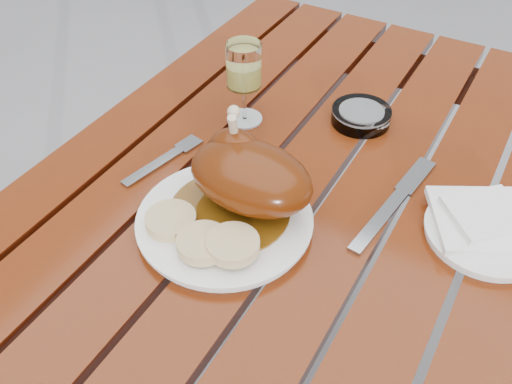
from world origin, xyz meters
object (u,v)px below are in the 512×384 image
wine_glass (244,84)px  ashtray (361,116)px  dinner_plate (225,221)px  side_plate (487,233)px  table (290,308)px

wine_glass → ashtray: 0.22m
dinner_plate → side_plate: 0.39m
table → ashtray: size_ratio=10.96×
side_plate → ashtray: ashtray is taller
table → ashtray: 0.43m
side_plate → ashtray: bearing=146.2°
wine_glass → ashtray: bearing=27.6°
wine_glass → side_plate: 0.47m
table → dinner_plate: bearing=-105.1°
wine_glass → side_plate: wine_glass is taller
table → wine_glass: (-0.16, 0.09, 0.45)m
dinner_plate → wine_glass: size_ratio=1.72×
wine_glass → side_plate: bearing=-10.0°
table → wine_glass: size_ratio=7.75×
wine_glass → ashtray: size_ratio=1.41×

